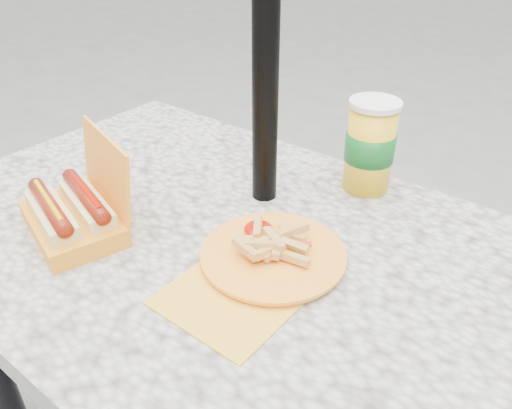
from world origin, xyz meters
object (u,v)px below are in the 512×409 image
Objects in this scene: hotdog_box at (74,213)px; fries_plate at (269,256)px; umbrella_pole at (266,21)px; soda_cup at (370,146)px.

hotdog_box is 0.75× the size of fries_plate.
umbrella_pole reaches higher than soda_cup.
fries_plate is at bearing -50.54° from umbrella_pole.
umbrella_pole is 0.33m from soda_cup.
umbrella_pole is 6.53× the size of fries_plate.
fries_plate is at bearing -91.50° from soda_cup.
soda_cup is (0.01, 0.33, 0.08)m from fries_plate.
umbrella_pole is at bearing 74.98° from hotdog_box.
soda_cup reaches higher than hotdog_box.
hotdog_box reaches higher than fries_plate.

